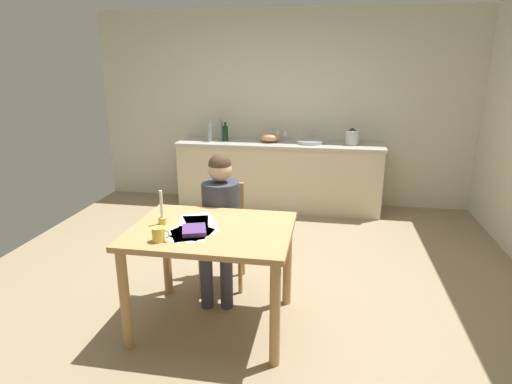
% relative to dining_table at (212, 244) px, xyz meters
% --- Properties ---
extents(ground_plane, '(5.20, 5.20, 0.04)m').
position_rel_dining_table_xyz_m(ground_plane, '(0.14, 0.59, -0.68)').
color(ground_plane, '#937F60').
extents(wall_back, '(5.20, 0.12, 2.60)m').
position_rel_dining_table_xyz_m(wall_back, '(0.14, 3.19, 0.64)').
color(wall_back, beige).
rests_on(wall_back, ground).
extents(kitchen_counter, '(2.71, 0.64, 0.90)m').
position_rel_dining_table_xyz_m(kitchen_counter, '(0.14, 2.83, -0.21)').
color(kitchen_counter, beige).
rests_on(kitchen_counter, ground).
extents(dining_table, '(1.15, 0.88, 0.78)m').
position_rel_dining_table_xyz_m(dining_table, '(0.00, 0.00, 0.00)').
color(dining_table, tan).
rests_on(dining_table, ground).
extents(chair_at_table, '(0.45, 0.45, 0.89)m').
position_rel_dining_table_xyz_m(chair_at_table, '(-0.10, 0.68, -0.15)').
color(chair_at_table, tan).
rests_on(chair_at_table, ground).
extents(person_seated, '(0.37, 0.62, 1.19)m').
position_rel_dining_table_xyz_m(person_seated, '(-0.08, 0.54, 0.02)').
color(person_seated, '#333842').
rests_on(person_seated, ground).
extents(coffee_mug, '(0.12, 0.08, 0.10)m').
position_rel_dining_table_xyz_m(coffee_mug, '(-0.28, -0.29, 0.17)').
color(coffee_mug, '#F2CC4C').
rests_on(coffee_mug, dining_table).
extents(candlestick, '(0.06, 0.06, 0.26)m').
position_rel_dining_table_xyz_m(candlestick, '(-0.37, 0.01, 0.19)').
color(candlestick, gold).
rests_on(candlestick, dining_table).
extents(book_magazine, '(0.22, 0.24, 0.03)m').
position_rel_dining_table_xyz_m(book_magazine, '(-0.09, -0.10, 0.14)').
color(book_magazine, '#573475').
rests_on(book_magazine, dining_table).
extents(paper_letter, '(0.32, 0.36, 0.00)m').
position_rel_dining_table_xyz_m(paper_letter, '(-0.14, -0.12, 0.12)').
color(paper_letter, white).
rests_on(paper_letter, dining_table).
extents(paper_bill, '(0.32, 0.36, 0.00)m').
position_rel_dining_table_xyz_m(paper_bill, '(-0.09, -0.12, 0.12)').
color(paper_bill, white).
rests_on(paper_bill, dining_table).
extents(paper_envelope, '(0.28, 0.34, 0.00)m').
position_rel_dining_table_xyz_m(paper_envelope, '(-0.16, 0.08, 0.12)').
color(paper_envelope, white).
rests_on(paper_envelope, dining_table).
extents(paper_receipt, '(0.32, 0.36, 0.00)m').
position_rel_dining_table_xyz_m(paper_receipt, '(-0.17, -0.13, 0.12)').
color(paper_receipt, white).
rests_on(paper_receipt, dining_table).
extents(paper_notice, '(0.24, 0.31, 0.00)m').
position_rel_dining_table_xyz_m(paper_notice, '(-0.08, -0.10, 0.12)').
color(paper_notice, white).
rests_on(paper_notice, dining_table).
extents(paper_flyer, '(0.33, 0.36, 0.00)m').
position_rel_dining_table_xyz_m(paper_flyer, '(-0.14, 0.14, 0.12)').
color(paper_flyer, white).
rests_on(paper_flyer, dining_table).
extents(sink_unit, '(0.36, 0.36, 0.24)m').
position_rel_dining_table_xyz_m(sink_unit, '(0.54, 2.83, 0.27)').
color(sink_unit, '#B2B7BC').
rests_on(sink_unit, kitchen_counter).
extents(bottle_oil, '(0.06, 0.06, 0.29)m').
position_rel_dining_table_xyz_m(bottle_oil, '(-0.79, 2.75, 0.37)').
color(bottle_oil, '#8C999E').
rests_on(bottle_oil, kitchen_counter).
extents(bottle_vinegar, '(0.08, 0.08, 0.30)m').
position_rel_dining_table_xyz_m(bottle_vinegar, '(-0.67, 2.88, 0.37)').
color(bottle_vinegar, '#8C999E').
rests_on(bottle_vinegar, kitchen_counter).
extents(bottle_wine_red, '(0.07, 0.07, 0.25)m').
position_rel_dining_table_xyz_m(bottle_wine_red, '(-0.59, 2.81, 0.35)').
color(bottle_wine_red, black).
rests_on(bottle_wine_red, kitchen_counter).
extents(mixing_bowl, '(0.27, 0.27, 0.12)m').
position_rel_dining_table_xyz_m(mixing_bowl, '(0.01, 2.85, 0.30)').
color(mixing_bowl, tan).
rests_on(mixing_bowl, kitchen_counter).
extents(stovetop_kettle, '(0.18, 0.18, 0.22)m').
position_rel_dining_table_xyz_m(stovetop_kettle, '(1.08, 2.83, 0.34)').
color(stovetop_kettle, '#B7BABF').
rests_on(stovetop_kettle, kitchen_counter).
extents(wine_glass_near_sink, '(0.07, 0.07, 0.15)m').
position_rel_dining_table_xyz_m(wine_glass_near_sink, '(0.20, 2.98, 0.35)').
color(wine_glass_near_sink, silver).
rests_on(wine_glass_near_sink, kitchen_counter).
extents(wine_glass_by_kettle, '(0.07, 0.07, 0.15)m').
position_rel_dining_table_xyz_m(wine_glass_by_kettle, '(0.09, 2.98, 0.35)').
color(wine_glass_by_kettle, silver).
rests_on(wine_glass_by_kettle, kitchen_counter).
extents(wine_glass_back_left, '(0.07, 0.07, 0.15)m').
position_rel_dining_table_xyz_m(wine_glass_back_left, '(0.00, 2.98, 0.35)').
color(wine_glass_back_left, silver).
rests_on(wine_glass_back_left, kitchen_counter).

